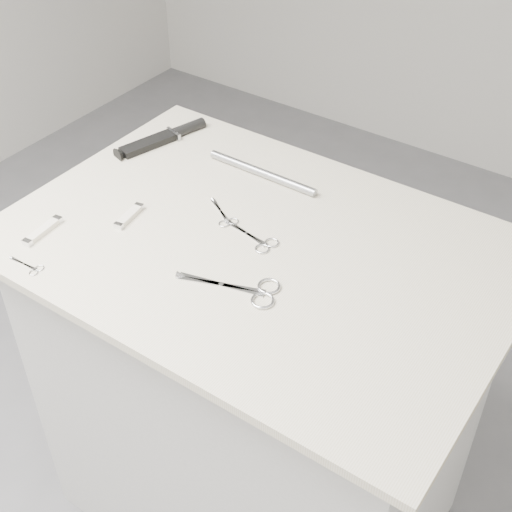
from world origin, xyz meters
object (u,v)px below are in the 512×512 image
Objects in this scene: large_shears at (250,290)px; embroidery_scissors_a at (258,241)px; tiny_scissors at (30,267)px; pocket_knife_b at (43,230)px; embroidery_scissors_b at (225,217)px; plinth at (258,397)px; sheathed_knife at (167,137)px; metal_rail at (262,173)px; pocket_knife_a at (129,216)px.

large_shears is 1.47× the size of embroidery_scissors_a.
pocket_knife_b is (-0.06, 0.09, 0.01)m from tiny_scissors.
embroidery_scissors_a and embroidery_scissors_b have the same top height.
plinth is at bearing -42.27° from embroidery_scissors_a.
embroidery_scissors_a is at bearing -100.16° from sheathed_knife.
large_shears is at bearing -61.75° from plinth.
tiny_scissors is at bearing -151.18° from pocket_knife_b.
pocket_knife_b is 0.48m from metal_rail.
metal_rail is at bearing -34.29° from pocket_knife_a.
tiny_scissors is at bearing -124.71° from embroidery_scissors_a.
plinth is at bearing -81.57° from pocket_knife_a.
pocket_knife_a reaches higher than embroidery_scissors_b.
embroidery_scissors_b is 0.17m from metal_rail.
large_shears is at bearing -10.91° from embroidery_scissors_b.
pocket_knife_a reaches higher than large_shears.
pocket_knife_a is (-0.33, 0.04, 0.00)m from large_shears.
sheathed_knife reaches higher than embroidery_scissors_b.
pocket_knife_b reaches higher than large_shears.
metal_rail is at bearing 67.42° from tiny_scissors.
large_shears is 0.45m from pocket_knife_b.
tiny_scissors is (-0.21, -0.34, -0.00)m from embroidery_scissors_b.
pocket_knife_b reaches higher than plinth.
pocket_knife_a is (0.14, -0.29, -0.00)m from sheathed_knife.
metal_rail is at bearing 128.92° from embroidery_scissors_b.
embroidery_scissors_b is at bearing 120.61° from large_shears.
pocket_knife_a is at bearing -113.64° from embroidery_scissors_b.
large_shears is 0.33m from pocket_knife_a.
tiny_scissors is 0.34× the size of sheathed_knife.
pocket_knife_a reaches higher than tiny_scissors.
metal_rail is (-0.20, 0.32, 0.01)m from large_shears.
tiny_scissors is 0.52m from sheathed_knife.
embroidery_scissors_a is 0.10m from embroidery_scissors_b.
sheathed_knife reaches higher than plinth.
pocket_knife_a is 0.31× the size of metal_rail.
large_shears is 0.23m from embroidery_scissors_b.
metal_rail is (0.18, 0.51, 0.01)m from tiny_scissors.
plinth is 0.48m from embroidery_scissors_b.
embroidery_scissors_b is at bearing -52.27° from pocket_knife_b.
pocket_knife_b is at bearing -159.41° from sheathed_knife.
sheathed_knife is at bearing -178.86° from embroidery_scissors_b.
pocket_knife_a is 0.17m from pocket_knife_b.
large_shears is at bearing -105.81° from pocket_knife_a.
sheathed_knife is (-0.41, 0.20, 0.48)m from plinth.
sheathed_knife reaches higher than pocket_knife_a.
pocket_knife_b is (-0.37, -0.22, 0.00)m from embroidery_scissors_a.
tiny_scissors is at bearing -171.79° from large_shears.
pocket_knife_b is at bearing 121.34° from tiny_scissors.
plinth is 3.26× the size of metal_rail.
pocket_knife_b is (-0.11, -0.14, 0.00)m from pocket_knife_a.
sheathed_knife is at bearing 97.69° from tiny_scissors.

